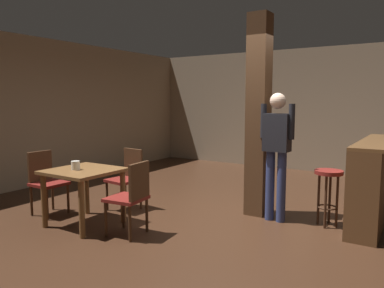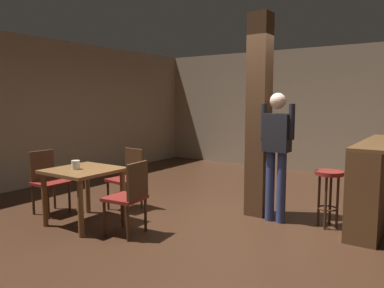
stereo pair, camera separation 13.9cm
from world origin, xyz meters
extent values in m
plane|color=#382114|center=(0.00, 0.00, 0.00)|extent=(10.80, 10.80, 0.00)
cube|color=gray|center=(0.00, 4.50, 1.40)|extent=(8.00, 0.10, 2.80)
cube|color=gray|center=(-4.00, 0.00, 1.40)|extent=(0.10, 9.00, 2.80)
cube|color=#4C301C|center=(0.27, 0.71, 1.40)|extent=(0.28, 0.28, 2.80)
cube|color=brown|center=(-1.44, -0.94, 0.72)|extent=(0.84, 0.84, 0.04)
cylinder|color=brown|center=(-1.09, -0.59, 0.35)|extent=(0.07, 0.07, 0.70)
cylinder|color=brown|center=(-1.79, -0.59, 0.35)|extent=(0.07, 0.07, 0.70)
cylinder|color=brown|center=(-1.09, -1.29, 0.35)|extent=(0.07, 0.07, 0.70)
cylinder|color=brown|center=(-1.79, -1.29, 0.35)|extent=(0.07, 0.07, 0.70)
cube|color=maroon|center=(-1.46, -0.17, 0.45)|extent=(0.47, 0.47, 0.04)
cube|color=#422816|center=(-1.44, 0.02, 0.68)|extent=(0.38, 0.08, 0.45)
cylinder|color=#422816|center=(-1.31, -0.37, 0.23)|extent=(0.04, 0.04, 0.43)
cylinder|color=#422816|center=(-1.66, -0.32, 0.23)|extent=(0.04, 0.04, 0.43)
cylinder|color=#422816|center=(-1.27, -0.02, 0.23)|extent=(0.04, 0.04, 0.43)
cylinder|color=#422816|center=(-1.62, 0.02, 0.23)|extent=(0.04, 0.04, 0.43)
cube|color=maroon|center=(-0.72, -0.93, 0.45)|extent=(0.46, 0.46, 0.04)
cube|color=#422816|center=(-0.53, -0.90, 0.68)|extent=(0.08, 0.38, 0.45)
cylinder|color=#422816|center=(-0.88, -1.12, 0.23)|extent=(0.04, 0.04, 0.43)
cylinder|color=#422816|center=(-0.92, -0.77, 0.23)|extent=(0.04, 0.04, 0.43)
cylinder|color=#422816|center=(-0.53, -1.08, 0.23)|extent=(0.04, 0.04, 0.43)
cylinder|color=#422816|center=(-0.57, -0.73, 0.23)|extent=(0.04, 0.04, 0.43)
cube|color=maroon|center=(-2.19, -0.91, 0.45)|extent=(0.42, 0.42, 0.04)
cube|color=#422816|center=(-2.38, -0.91, 0.68)|extent=(0.04, 0.38, 0.45)
cylinder|color=#422816|center=(-2.02, -0.74, 0.23)|extent=(0.04, 0.04, 0.43)
cylinder|color=#422816|center=(-2.02, -1.09, 0.23)|extent=(0.04, 0.04, 0.43)
cylinder|color=#422816|center=(-2.37, -0.74, 0.23)|extent=(0.04, 0.04, 0.43)
cylinder|color=#422816|center=(-2.37, -1.09, 0.23)|extent=(0.04, 0.04, 0.43)
cylinder|color=silver|center=(-1.50, -1.01, 0.79)|extent=(0.11, 0.11, 0.11)
cube|color=black|center=(0.60, 0.56, 1.20)|extent=(0.35, 0.21, 0.50)
sphere|color=beige|center=(0.60, 0.56, 1.61)|extent=(0.22, 0.22, 0.21)
cylinder|color=navy|center=(0.68, 0.56, 0.47)|extent=(0.12, 0.12, 0.95)
cylinder|color=navy|center=(0.52, 0.56, 0.47)|extent=(0.12, 0.12, 0.95)
cylinder|color=black|center=(0.80, 0.55, 1.35)|extent=(0.08, 0.08, 0.46)
cylinder|color=black|center=(0.41, 0.57, 1.35)|extent=(0.08, 0.08, 0.46)
cube|color=brown|center=(1.71, 1.26, 0.53)|extent=(0.36, 2.04, 1.06)
cylinder|color=maroon|center=(1.25, 0.72, 0.71)|extent=(0.35, 0.35, 0.05)
torus|color=#382114|center=(1.25, 0.72, 0.25)|extent=(0.25, 0.25, 0.02)
cylinder|color=#382114|center=(1.25, 0.84, 0.34)|extent=(0.03, 0.03, 0.68)
cylinder|color=#382114|center=(1.25, 0.61, 0.34)|extent=(0.03, 0.03, 0.68)
cylinder|color=#382114|center=(1.36, 0.72, 0.34)|extent=(0.03, 0.03, 0.68)
cylinder|color=#382114|center=(1.13, 0.72, 0.34)|extent=(0.03, 0.03, 0.68)
camera|label=1|loc=(2.30, -4.19, 1.62)|focal=35.00mm
camera|label=2|loc=(2.42, -4.12, 1.62)|focal=35.00mm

